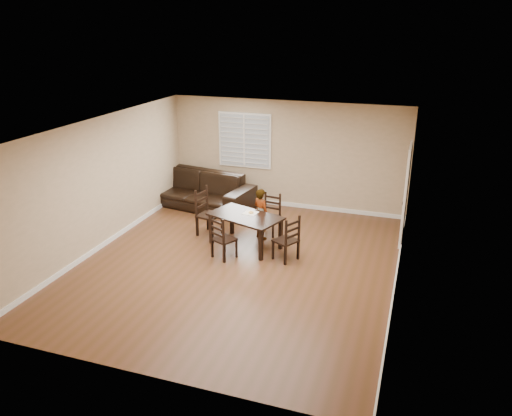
# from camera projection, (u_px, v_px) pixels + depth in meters

# --- Properties ---
(ground) EXTENTS (7.00, 7.00, 0.00)m
(ground) POSITION_uv_depth(u_px,v_px,m) (238.00, 264.00, 9.82)
(ground) COLOR #57311E
(ground) RESTS_ON ground
(room) EXTENTS (6.04, 7.04, 2.72)m
(room) POSITION_uv_depth(u_px,v_px,m) (242.00, 173.00, 9.33)
(room) COLOR tan
(room) RESTS_ON ground
(dining_table) EXTENTS (1.68, 1.28, 0.70)m
(dining_table) POSITION_uv_depth(u_px,v_px,m) (245.00, 219.00, 10.38)
(dining_table) COLOR black
(dining_table) RESTS_ON ground
(chair_near) EXTENTS (0.47, 0.45, 0.92)m
(chair_near) POSITION_uv_depth(u_px,v_px,m) (271.00, 215.00, 11.16)
(chair_near) COLOR black
(chair_near) RESTS_ON ground
(chair_far) EXTENTS (0.54, 0.53, 0.92)m
(chair_far) POSITION_uv_depth(u_px,v_px,m) (220.00, 240.00, 9.87)
(chair_far) COLOR black
(chair_far) RESTS_ON ground
(chair_left) EXTENTS (0.53, 0.55, 1.06)m
(chair_left) POSITION_uv_depth(u_px,v_px,m) (205.00, 213.00, 11.08)
(chair_left) COLOR black
(chair_left) RESTS_ON ground
(chair_right) EXTENTS (0.55, 0.56, 0.94)m
(chair_right) POSITION_uv_depth(u_px,v_px,m) (290.00, 241.00, 9.78)
(chair_right) COLOR black
(chair_right) RESTS_ON ground
(child) EXTENTS (0.49, 0.45, 1.13)m
(child) POSITION_uv_depth(u_px,v_px,m) (261.00, 214.00, 10.80)
(child) COLOR gray
(child) RESTS_ON ground
(napkin) EXTENTS (0.32, 0.32, 0.00)m
(napkin) POSITION_uv_depth(u_px,v_px,m) (250.00, 213.00, 10.48)
(napkin) COLOR silver
(napkin) RESTS_ON dining_table
(donut) EXTENTS (0.11, 0.11, 0.04)m
(donut) POSITION_uv_depth(u_px,v_px,m) (251.00, 212.00, 10.46)
(donut) COLOR gold
(donut) RESTS_ON napkin
(sofa) EXTENTS (3.15, 1.64, 0.88)m
(sofa) POSITION_uv_depth(u_px,v_px,m) (196.00, 189.00, 12.81)
(sofa) COLOR black
(sofa) RESTS_ON ground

